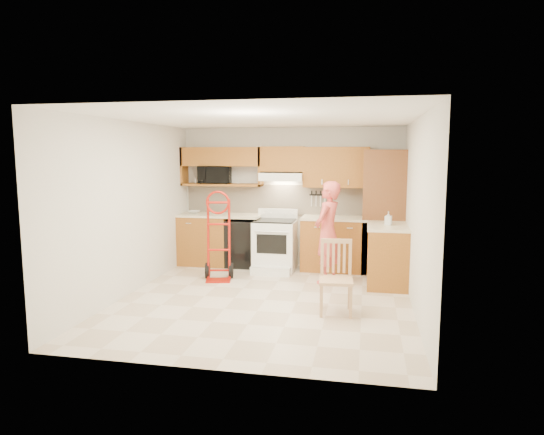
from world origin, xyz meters
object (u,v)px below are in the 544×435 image
(microwave, at_px, (215,175))
(dining_chair, at_px, (336,278))
(range, at_px, (274,241))
(hand_truck, at_px, (218,240))
(person, at_px, (328,232))

(microwave, height_order, dining_chair, microwave)
(range, relative_size, hand_truck, 0.81)
(dining_chair, bearing_deg, hand_truck, 142.12)
(person, distance_m, hand_truck, 1.76)
(person, relative_size, dining_chair, 1.72)
(hand_truck, bearing_deg, range, 32.46)
(microwave, height_order, hand_truck, microwave)
(person, xyz_separation_m, dining_chair, (0.23, -1.48, -0.34))
(hand_truck, bearing_deg, dining_chair, -46.00)
(person, bearing_deg, dining_chair, 28.41)
(microwave, distance_m, hand_truck, 1.60)
(microwave, distance_m, dining_chair, 3.63)
(person, bearing_deg, microwave, -95.03)
(microwave, relative_size, hand_truck, 0.45)
(person, bearing_deg, range, -101.63)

